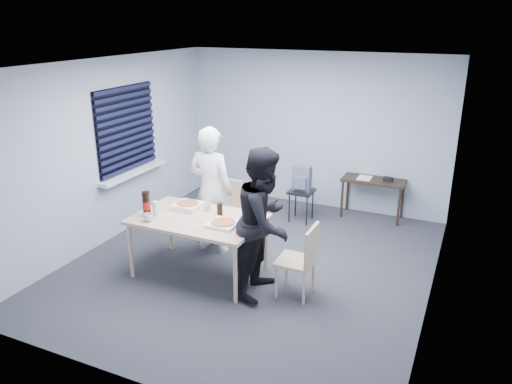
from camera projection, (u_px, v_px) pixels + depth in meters
The scene contains 19 objects.
room at pixel (129, 136), 7.38m from camera, with size 5.00×5.00×5.00m.
dining_table at pixel (198, 222), 6.19m from camera, with size 1.58×1.00×0.77m.
chair_far at pixel (227, 206), 7.26m from camera, with size 0.42×0.42×0.89m.
chair_right at pixel (303, 256), 5.74m from camera, with size 0.42×0.42×0.89m.
person_white at pixel (211, 190), 6.78m from camera, with size 0.65×0.42×1.77m, color silver.
person_black at pixel (265, 222), 5.73m from camera, with size 0.86×0.47×1.77m, color black.
side_table at pixel (373, 184), 8.00m from camera, with size 0.98×0.44×0.66m.
stool at pixel (301, 197), 7.93m from camera, with size 0.37×0.37×0.52m.
backpack at pixel (302, 179), 7.82m from camera, with size 0.28×0.21×0.40m.
pizza_box_a at pixel (188, 206), 6.44m from camera, with size 0.33×0.33×0.08m.
pizza_box_b at pixel (223, 224), 5.93m from camera, with size 0.34×0.34×0.05m.
mug_a at pixel (148, 217), 6.04m from camera, with size 0.12×0.12×0.10m, color silver.
mug_b at pixel (208, 207), 6.37m from camera, with size 0.10×0.10×0.09m, color silver.
cola_glass at pixel (220, 209), 6.20m from camera, with size 0.07×0.07×0.16m, color black.
soda_bottle at pixel (146, 204), 6.18m from camera, with size 0.10×0.10×0.31m.
plastic_cups at pixel (156, 208), 6.21m from camera, with size 0.08×0.08×0.18m, color silver.
rubber_band at pixel (199, 230), 5.81m from camera, with size 0.05×0.05×0.00m, color red.
papers at pixel (364, 178), 8.03m from camera, with size 0.21×0.29×0.00m, color white.
black_box at pixel (388, 179), 7.88m from camera, with size 0.14×0.10×0.06m, color black.
Camera 1 is at (2.51, -5.40, 3.13)m, focal length 35.00 mm.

